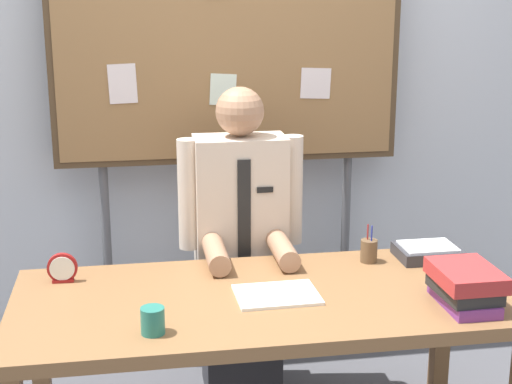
{
  "coord_description": "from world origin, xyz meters",
  "views": [
    {
      "loc": [
        -0.47,
        -2.6,
        1.84
      ],
      "look_at": [
        0.0,
        0.18,
        1.07
      ],
      "focal_mm": 53.53,
      "sensor_mm": 36.0,
      "label": 1
    }
  ],
  "objects_px": {
    "book_stack": "(465,286)",
    "open_notebook": "(277,295)",
    "pen_holder": "(369,251)",
    "desk": "(264,314)",
    "bulletin_board": "(228,40)",
    "desk_clock": "(62,269)",
    "paper_tray": "(428,252)",
    "coffee_mug": "(153,321)",
    "person": "(241,257)"
  },
  "relations": [
    {
      "from": "book_stack",
      "to": "coffee_mug",
      "type": "distance_m",
      "value": 1.11
    },
    {
      "from": "pen_holder",
      "to": "desk_clock",
      "type": "bearing_deg",
      "value": -179.15
    },
    {
      "from": "desk",
      "to": "book_stack",
      "type": "distance_m",
      "value": 0.74
    },
    {
      "from": "open_notebook",
      "to": "bulletin_board",
      "type": "bearing_deg",
      "value": 92.64
    },
    {
      "from": "desk",
      "to": "desk_clock",
      "type": "relative_size",
      "value": 16.01
    },
    {
      "from": "book_stack",
      "to": "paper_tray",
      "type": "distance_m",
      "value": 0.5
    },
    {
      "from": "desk",
      "to": "paper_tray",
      "type": "bearing_deg",
      "value": 20.23
    },
    {
      "from": "desk",
      "to": "bulletin_board",
      "type": "height_order",
      "value": "bulletin_board"
    },
    {
      "from": "paper_tray",
      "to": "coffee_mug",
      "type": "bearing_deg",
      "value": -155.43
    },
    {
      "from": "desk_clock",
      "to": "pen_holder",
      "type": "height_order",
      "value": "pen_holder"
    },
    {
      "from": "desk",
      "to": "paper_tray",
      "type": "relative_size",
      "value": 7.17
    },
    {
      "from": "book_stack",
      "to": "paper_tray",
      "type": "relative_size",
      "value": 1.11
    },
    {
      "from": "open_notebook",
      "to": "desk",
      "type": "bearing_deg",
      "value": 156.04
    },
    {
      "from": "desk_clock",
      "to": "coffee_mug",
      "type": "height_order",
      "value": "desk_clock"
    },
    {
      "from": "bulletin_board",
      "to": "coffee_mug",
      "type": "height_order",
      "value": "bulletin_board"
    },
    {
      "from": "person",
      "to": "desk",
      "type": "bearing_deg",
      "value": -90.0
    },
    {
      "from": "desk_clock",
      "to": "paper_tray",
      "type": "xyz_separation_m",
      "value": [
        1.5,
        0.02,
        -0.02
      ]
    },
    {
      "from": "desk",
      "to": "coffee_mug",
      "type": "height_order",
      "value": "coffee_mug"
    },
    {
      "from": "pen_holder",
      "to": "bulletin_board",
      "type": "bearing_deg",
      "value": 125.78
    },
    {
      "from": "pen_holder",
      "to": "open_notebook",
      "type": "bearing_deg",
      "value": -146.43
    },
    {
      "from": "person",
      "to": "book_stack",
      "type": "relative_size",
      "value": 4.96
    },
    {
      "from": "coffee_mug",
      "to": "open_notebook",
      "type": "bearing_deg",
      "value": 27.19
    },
    {
      "from": "book_stack",
      "to": "open_notebook",
      "type": "xyz_separation_m",
      "value": [
        -0.65,
        0.19,
        -0.07
      ]
    },
    {
      "from": "book_stack",
      "to": "open_notebook",
      "type": "distance_m",
      "value": 0.68
    },
    {
      "from": "desk",
      "to": "book_stack",
      "type": "relative_size",
      "value": 6.48
    },
    {
      "from": "coffee_mug",
      "to": "pen_holder",
      "type": "height_order",
      "value": "pen_holder"
    },
    {
      "from": "bulletin_board",
      "to": "open_notebook",
      "type": "distance_m",
      "value": 1.31
    },
    {
      "from": "person",
      "to": "pen_holder",
      "type": "distance_m",
      "value": 0.59
    },
    {
      "from": "bulletin_board",
      "to": "book_stack",
      "type": "relative_size",
      "value": 7.72
    },
    {
      "from": "book_stack",
      "to": "coffee_mug",
      "type": "height_order",
      "value": "book_stack"
    },
    {
      "from": "desk",
      "to": "person",
      "type": "height_order",
      "value": "person"
    },
    {
      "from": "bulletin_board",
      "to": "book_stack",
      "type": "distance_m",
      "value": 1.58
    },
    {
      "from": "person",
      "to": "coffee_mug",
      "type": "xyz_separation_m",
      "value": [
        -0.42,
        -0.85,
        0.11
      ]
    },
    {
      "from": "coffee_mug",
      "to": "paper_tray",
      "type": "relative_size",
      "value": 0.35
    },
    {
      "from": "person",
      "to": "open_notebook",
      "type": "height_order",
      "value": "person"
    },
    {
      "from": "desk_clock",
      "to": "coffee_mug",
      "type": "xyz_separation_m",
      "value": [
        0.33,
        -0.52,
        -0.01
      ]
    },
    {
      "from": "pen_holder",
      "to": "paper_tray",
      "type": "relative_size",
      "value": 0.62
    },
    {
      "from": "bulletin_board",
      "to": "desk_clock",
      "type": "xyz_separation_m",
      "value": [
        -0.75,
        -0.7,
        -0.82
      ]
    },
    {
      "from": "book_stack",
      "to": "desk",
      "type": "bearing_deg",
      "value": 162.87
    },
    {
      "from": "person",
      "to": "desk_clock",
      "type": "relative_size",
      "value": 12.24
    },
    {
      "from": "book_stack",
      "to": "desk_clock",
      "type": "height_order",
      "value": "book_stack"
    },
    {
      "from": "bulletin_board",
      "to": "desk",
      "type": "bearing_deg",
      "value": -89.99
    },
    {
      "from": "paper_tray",
      "to": "pen_holder",
      "type": "bearing_deg",
      "value": 179.96
    },
    {
      "from": "coffee_mug",
      "to": "pen_holder",
      "type": "bearing_deg",
      "value": 30.43
    },
    {
      "from": "book_stack",
      "to": "pen_holder",
      "type": "height_order",
      "value": "pen_holder"
    },
    {
      "from": "open_notebook",
      "to": "pen_holder",
      "type": "bearing_deg",
      "value": 33.57
    },
    {
      "from": "desk",
      "to": "open_notebook",
      "type": "relative_size",
      "value": 6.11
    },
    {
      "from": "open_notebook",
      "to": "coffee_mug",
      "type": "height_order",
      "value": "coffee_mug"
    },
    {
      "from": "desk",
      "to": "bulletin_board",
      "type": "relative_size",
      "value": 0.84
    },
    {
      "from": "bulletin_board",
      "to": "coffee_mug",
      "type": "distance_m",
      "value": 1.53
    }
  ]
}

